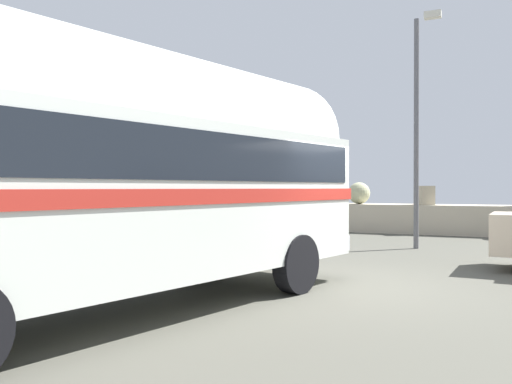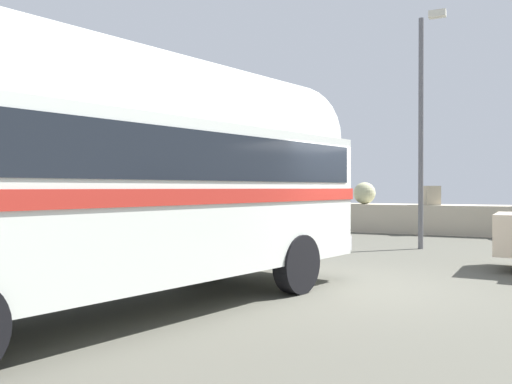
# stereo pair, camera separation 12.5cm
# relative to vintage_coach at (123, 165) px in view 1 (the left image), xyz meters

# --- Properties ---
(ground) EXTENTS (32.00, 26.00, 0.02)m
(ground) POSITION_rel_vintage_coach_xyz_m (2.31, 3.14, -2.04)
(ground) COLOR #4F4E45
(breakwater) EXTENTS (31.36, 2.34, 2.47)m
(breakwater) POSITION_rel_vintage_coach_xyz_m (2.47, 14.92, -1.37)
(breakwater) COLOR #B9AD96
(breakwater) RESTS_ON ground
(vintage_coach) EXTENTS (4.36, 8.91, 3.70)m
(vintage_coach) POSITION_rel_vintage_coach_xyz_m (0.00, 0.00, 0.00)
(vintage_coach) COLOR black
(vintage_coach) RESTS_ON ground
(lamp_post) EXTENTS (0.78, 0.69, 6.49)m
(lamp_post) POSITION_rel_vintage_coach_xyz_m (2.62, 9.51, 1.60)
(lamp_post) COLOR #5B5B60
(lamp_post) RESTS_ON ground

